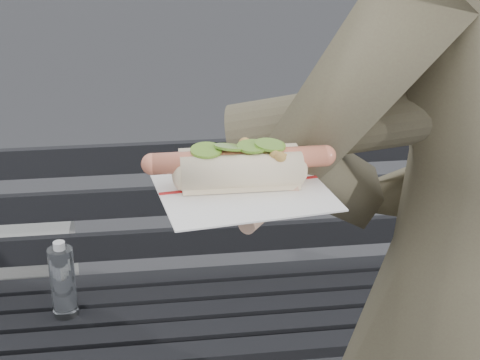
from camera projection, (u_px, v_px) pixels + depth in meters
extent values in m
cylinder|color=black|center=(439.00, 331.00, 2.28)|extent=(0.04, 0.04, 0.45)
cube|color=black|center=(240.00, 351.00, 1.78)|extent=(1.50, 0.07, 0.03)
cube|color=black|center=(236.00, 330.00, 1.87)|extent=(1.50, 0.07, 0.03)
cube|color=black|center=(231.00, 310.00, 1.95)|extent=(1.50, 0.07, 0.03)
cube|color=black|center=(227.00, 293.00, 2.03)|extent=(1.50, 0.07, 0.03)
cube|color=black|center=(224.00, 276.00, 2.11)|extent=(1.50, 0.07, 0.03)
cube|color=black|center=(453.00, 197.00, 2.12)|extent=(0.04, 0.03, 0.42)
cube|color=black|center=(222.00, 239.00, 2.10)|extent=(1.50, 0.02, 0.08)
cube|color=black|center=(222.00, 198.00, 2.05)|extent=(1.50, 0.02, 0.08)
cube|color=black|center=(221.00, 154.00, 2.00)|extent=(1.50, 0.02, 0.08)
cylinder|color=white|center=(63.00, 282.00, 1.87)|extent=(0.06, 0.06, 0.19)
cylinder|color=white|center=(59.00, 246.00, 1.83)|extent=(0.03, 0.03, 0.02)
imported|color=brown|center=(476.00, 309.00, 1.11)|extent=(0.75, 0.57, 1.86)
cylinder|color=brown|center=(419.00, 109.00, 0.95)|extent=(0.51, 0.23, 0.19)
cylinder|color=#D8A384|center=(272.00, 191.00, 0.87)|extent=(0.09, 0.08, 0.07)
ellipsoid|color=#D8A384|center=(240.00, 200.00, 0.86)|extent=(0.10, 0.12, 0.03)
cylinder|color=#D8A384|center=(195.00, 212.00, 0.82)|extent=(0.05, 0.02, 0.02)
cylinder|color=#D8A384|center=(194.00, 204.00, 0.84)|extent=(0.05, 0.02, 0.02)
cylinder|color=#D8A384|center=(192.00, 197.00, 0.86)|extent=(0.05, 0.02, 0.02)
cylinder|color=#D8A384|center=(191.00, 190.00, 0.88)|extent=(0.05, 0.02, 0.02)
cylinder|color=#D8A384|center=(256.00, 218.00, 0.81)|extent=(0.04, 0.05, 0.02)
cube|color=white|center=(240.00, 186.00, 0.85)|extent=(0.21, 0.21, 0.00)
cube|color=#B21E1E|center=(240.00, 185.00, 0.85)|extent=(0.19, 0.03, 0.00)
cylinder|color=#DC7454|center=(240.00, 160.00, 0.84)|extent=(0.20, 0.03, 0.02)
sphere|color=#DC7454|center=(152.00, 164.00, 0.83)|extent=(0.03, 0.03, 0.02)
sphere|color=#DC7454|center=(325.00, 156.00, 0.85)|extent=(0.02, 0.03, 0.02)
sphere|color=#9E6B2D|center=(280.00, 157.00, 0.82)|extent=(0.01, 0.01, 0.01)
sphere|color=#9E6B2D|center=(272.00, 151.00, 0.84)|extent=(0.01, 0.01, 0.01)
sphere|color=#9E6B2D|center=(198.00, 148.00, 0.84)|extent=(0.01, 0.01, 0.01)
sphere|color=#9E6B2D|center=(192.00, 156.00, 0.84)|extent=(0.01, 0.01, 0.01)
sphere|color=#9E6B2D|center=(249.00, 152.00, 0.84)|extent=(0.01, 0.01, 0.01)
sphere|color=#9E6B2D|center=(266.00, 156.00, 0.84)|extent=(0.01, 0.01, 0.01)
sphere|color=#9E6B2D|center=(253.00, 152.00, 0.85)|extent=(0.01, 0.01, 0.01)
sphere|color=#9E6B2D|center=(285.00, 160.00, 0.83)|extent=(0.01, 0.01, 0.01)
sphere|color=#9E6B2D|center=(255.00, 148.00, 0.85)|extent=(0.01, 0.01, 0.01)
sphere|color=#9E6B2D|center=(189.00, 155.00, 0.84)|extent=(0.01, 0.01, 0.01)
sphere|color=#9E6B2D|center=(266.00, 155.00, 0.83)|extent=(0.01, 0.01, 0.01)
sphere|color=#9E6B2D|center=(253.00, 148.00, 0.84)|extent=(0.01, 0.01, 0.01)
sphere|color=#9E6B2D|center=(200.00, 150.00, 0.85)|extent=(0.01, 0.01, 0.01)
sphere|color=#9E6B2D|center=(271.00, 144.00, 0.86)|extent=(0.01, 0.01, 0.01)
sphere|color=#9E6B2D|center=(265.00, 155.00, 0.83)|extent=(0.01, 0.01, 0.01)
sphere|color=#9E6B2D|center=(248.00, 158.00, 0.83)|extent=(0.01, 0.01, 0.01)
sphere|color=#9E6B2D|center=(252.00, 146.00, 0.85)|extent=(0.01, 0.01, 0.01)
sphere|color=#9E6B2D|center=(275.00, 156.00, 0.82)|extent=(0.01, 0.01, 0.01)
sphere|color=#9E6B2D|center=(278.00, 149.00, 0.86)|extent=(0.01, 0.01, 0.01)
sphere|color=#9E6B2D|center=(207.00, 151.00, 0.85)|extent=(0.01, 0.01, 0.01)
sphere|color=#9E6B2D|center=(282.00, 149.00, 0.86)|extent=(0.01, 0.01, 0.01)
sphere|color=#9E6B2D|center=(211.00, 154.00, 0.83)|extent=(0.01, 0.01, 0.01)
sphere|color=#9E6B2D|center=(245.00, 144.00, 0.85)|extent=(0.01, 0.01, 0.01)
sphere|color=#9E6B2D|center=(286.00, 148.00, 0.86)|extent=(0.01, 0.01, 0.01)
sphere|color=#9E6B2D|center=(212.00, 150.00, 0.85)|extent=(0.01, 0.01, 0.01)
sphere|color=#9E6B2D|center=(224.00, 152.00, 0.84)|extent=(0.01, 0.01, 0.01)
cylinder|color=#619228|center=(206.00, 150.00, 0.83)|extent=(0.04, 0.04, 0.01)
cylinder|color=#619228|center=(230.00, 147.00, 0.83)|extent=(0.04, 0.04, 0.01)
cylinder|color=#619228|center=(253.00, 146.00, 0.83)|extent=(0.04, 0.04, 0.01)
cylinder|color=#619228|center=(270.00, 145.00, 0.84)|extent=(0.04, 0.04, 0.01)
cube|color=brown|center=(299.00, 224.00, 3.47)|extent=(0.06, 0.08, 0.00)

